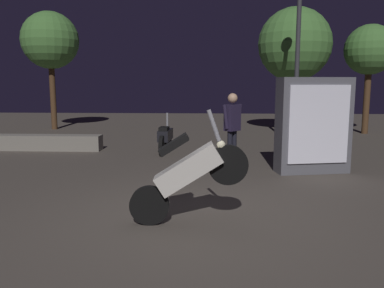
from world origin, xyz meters
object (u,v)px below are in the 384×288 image
at_px(motorcycle_black_parked_left, 165,137).
at_px(person_bystander_far, 232,122).
at_px(kiosk_billboard, 314,125).
at_px(motorcycle_white_foreground, 188,173).
at_px(streetlamp_near, 298,42).
at_px(person_rider_beside, 330,118).

relative_size(motorcycle_black_parked_left, person_bystander_far, 0.96).
bearing_deg(kiosk_billboard, motorcycle_white_foreground, 42.42).
xyz_separation_m(motorcycle_white_foreground, streetlamp_near, (2.95, 7.36, 2.48)).
distance_m(person_bystander_far, kiosk_billboard, 1.88).
bearing_deg(streetlamp_near, motorcycle_white_foreground, -111.82).
height_order(person_rider_beside, streetlamp_near, streetlamp_near).
height_order(motorcycle_black_parked_left, streetlamp_near, streetlamp_near).
bearing_deg(person_rider_beside, person_bystander_far, -111.78).
bearing_deg(streetlamp_near, motorcycle_black_parked_left, -158.57).
bearing_deg(person_rider_beside, streetlamp_near, 148.60).
bearing_deg(person_rider_beside, kiosk_billboard, -68.44).
xyz_separation_m(motorcycle_black_parked_left, person_rider_beside, (4.37, -0.72, 0.63)).
distance_m(motorcycle_black_parked_left, person_rider_beside, 4.47).
distance_m(motorcycle_white_foreground, streetlamp_near, 8.31).
bearing_deg(streetlamp_near, kiosk_billboard, -95.69).
relative_size(motorcycle_white_foreground, kiosk_billboard, 0.79).
relative_size(person_rider_beside, streetlamp_near, 0.35).
distance_m(motorcycle_black_parked_left, streetlamp_near, 5.07).
relative_size(motorcycle_white_foreground, streetlamp_near, 0.33).
bearing_deg(person_bystander_far, person_rider_beside, -116.42).
bearing_deg(motorcycle_white_foreground, streetlamp_near, 65.14).
bearing_deg(motorcycle_black_parked_left, kiosk_billboard, -120.30).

